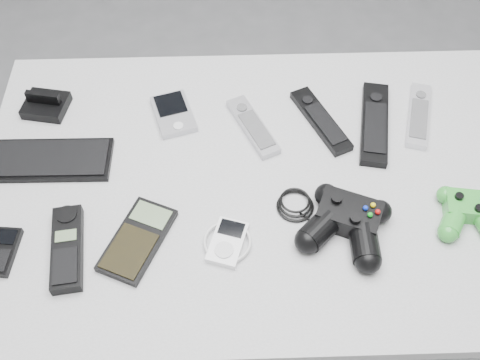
{
  "coord_description": "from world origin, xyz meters",
  "views": [
    {
      "loc": [
        -0.16,
        -0.64,
        1.68
      ],
      "look_at": [
        -0.14,
        0.02,
        0.79
      ],
      "focal_mm": 42.0,
      "sensor_mm": 36.0,
      "label": 1
    }
  ],
  "objects_px": {
    "controller_black": "(347,221)",
    "controller_green": "(470,211)",
    "remote_black_a": "(321,120)",
    "mp3_player": "(227,242)",
    "cordless_handset": "(67,248)",
    "remote_black_b": "(375,123)",
    "pda": "(173,113)",
    "remote_silver_b": "(419,115)",
    "desk": "(261,196)",
    "calculator": "(138,240)",
    "mobile_phone": "(3,251)",
    "pda_keyboard": "(49,160)",
    "remote_silver_a": "(253,126)"
  },
  "relations": [
    {
      "from": "controller_black",
      "to": "controller_green",
      "type": "bearing_deg",
      "value": 27.37
    },
    {
      "from": "remote_black_a",
      "to": "mp3_player",
      "type": "xyz_separation_m",
      "value": [
        -0.21,
        -0.3,
        -0.0
      ]
    },
    {
      "from": "cordless_handset",
      "to": "remote_black_b",
      "type": "bearing_deg",
      "value": 17.96
    },
    {
      "from": "pda",
      "to": "controller_black",
      "type": "bearing_deg",
      "value": -58.34
    },
    {
      "from": "remote_black_b",
      "to": "remote_silver_b",
      "type": "distance_m",
      "value": 0.1
    },
    {
      "from": "remote_black_a",
      "to": "desk",
      "type": "bearing_deg",
      "value": -157.06
    },
    {
      "from": "calculator",
      "to": "remote_black_b",
      "type": "bearing_deg",
      "value": 53.52
    },
    {
      "from": "remote_black_a",
      "to": "cordless_handset",
      "type": "bearing_deg",
      "value": -172.86
    },
    {
      "from": "calculator",
      "to": "mobile_phone",
      "type": "bearing_deg",
      "value": -151.61
    },
    {
      "from": "pda_keyboard",
      "to": "cordless_handset",
      "type": "height_order",
      "value": "cordless_handset"
    },
    {
      "from": "pda_keyboard",
      "to": "controller_green",
      "type": "xyz_separation_m",
      "value": [
        0.82,
        -0.16,
        0.01
      ]
    },
    {
      "from": "calculator",
      "to": "pda_keyboard",
      "type": "bearing_deg",
      "value": 159.33
    },
    {
      "from": "remote_black_a",
      "to": "remote_black_b",
      "type": "bearing_deg",
      "value": -30.42
    },
    {
      "from": "pda",
      "to": "cordless_handset",
      "type": "height_order",
      "value": "cordless_handset"
    },
    {
      "from": "pda",
      "to": "mp3_player",
      "type": "bearing_deg",
      "value": -87.61
    },
    {
      "from": "mobile_phone",
      "to": "cordless_handset",
      "type": "relative_size",
      "value": 0.57
    },
    {
      "from": "remote_black_b",
      "to": "pda_keyboard",
      "type": "bearing_deg",
      "value": -162.48
    },
    {
      "from": "remote_silver_a",
      "to": "remote_black_b",
      "type": "xyz_separation_m",
      "value": [
        0.26,
        0.0,
        0.0
      ]
    },
    {
      "from": "controller_black",
      "to": "controller_green",
      "type": "height_order",
      "value": "controller_black"
    },
    {
      "from": "desk",
      "to": "remote_silver_a",
      "type": "relative_size",
      "value": 6.55
    },
    {
      "from": "desk",
      "to": "pda_keyboard",
      "type": "xyz_separation_m",
      "value": [
        -0.44,
        0.05,
        0.07
      ]
    },
    {
      "from": "pda",
      "to": "controller_black",
      "type": "distance_m",
      "value": 0.45
    },
    {
      "from": "pda",
      "to": "calculator",
      "type": "relative_size",
      "value": 0.72
    },
    {
      "from": "pda",
      "to": "remote_silver_b",
      "type": "height_order",
      "value": "same"
    },
    {
      "from": "mobile_phone",
      "to": "desk",
      "type": "bearing_deg",
      "value": 23.83
    },
    {
      "from": "desk",
      "to": "remote_black_b",
      "type": "bearing_deg",
      "value": 27.76
    },
    {
      "from": "remote_black_a",
      "to": "controller_black",
      "type": "xyz_separation_m",
      "value": [
        0.02,
        -0.27,
        0.02
      ]
    },
    {
      "from": "pda_keyboard",
      "to": "controller_green",
      "type": "relative_size",
      "value": 1.9
    },
    {
      "from": "cordless_handset",
      "to": "pda_keyboard",
      "type": "bearing_deg",
      "value": 100.94
    },
    {
      "from": "desk",
      "to": "remote_silver_b",
      "type": "bearing_deg",
      "value": 23.54
    },
    {
      "from": "remote_silver_a",
      "to": "remote_silver_b",
      "type": "distance_m",
      "value": 0.36
    },
    {
      "from": "desk",
      "to": "calculator",
      "type": "height_order",
      "value": "calculator"
    },
    {
      "from": "desk",
      "to": "remote_silver_a",
      "type": "distance_m",
      "value": 0.15
    },
    {
      "from": "pda_keyboard",
      "to": "mobile_phone",
      "type": "xyz_separation_m",
      "value": [
        -0.05,
        -0.21,
        0.0
      ]
    },
    {
      "from": "pda_keyboard",
      "to": "mp3_player",
      "type": "bearing_deg",
      "value": -28.94
    },
    {
      "from": "pda_keyboard",
      "to": "remote_black_b",
      "type": "height_order",
      "value": "remote_black_b"
    },
    {
      "from": "remote_silver_a",
      "to": "mp3_player",
      "type": "relative_size",
      "value": 1.83
    },
    {
      "from": "remote_silver_b",
      "to": "mobile_phone",
      "type": "height_order",
      "value": "remote_silver_b"
    },
    {
      "from": "calculator",
      "to": "controller_green",
      "type": "xyz_separation_m",
      "value": [
        0.63,
        0.04,
        0.01
      ]
    },
    {
      "from": "remote_black_a",
      "to": "controller_black",
      "type": "height_order",
      "value": "controller_black"
    },
    {
      "from": "mobile_phone",
      "to": "remote_silver_b",
      "type": "bearing_deg",
      "value": 26.07
    },
    {
      "from": "desk",
      "to": "mobile_phone",
      "type": "distance_m",
      "value": 0.51
    },
    {
      "from": "pda",
      "to": "remote_silver_a",
      "type": "relative_size",
      "value": 0.69
    },
    {
      "from": "remote_black_a",
      "to": "mobile_phone",
      "type": "distance_m",
      "value": 0.69
    },
    {
      "from": "remote_silver_a",
      "to": "cordless_handset",
      "type": "bearing_deg",
      "value": -164.99
    },
    {
      "from": "remote_black_a",
      "to": "remote_black_b",
      "type": "xyz_separation_m",
      "value": [
        0.11,
        -0.01,
        0.0
      ]
    },
    {
      "from": "remote_silver_a",
      "to": "remote_silver_b",
      "type": "height_order",
      "value": "same"
    },
    {
      "from": "remote_silver_b",
      "to": "mp3_player",
      "type": "bearing_deg",
      "value": -128.45
    },
    {
      "from": "pda_keyboard",
      "to": "mobile_phone",
      "type": "height_order",
      "value": "mobile_phone"
    },
    {
      "from": "remote_silver_b",
      "to": "controller_black",
      "type": "distance_m",
      "value": 0.34
    }
  ]
}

